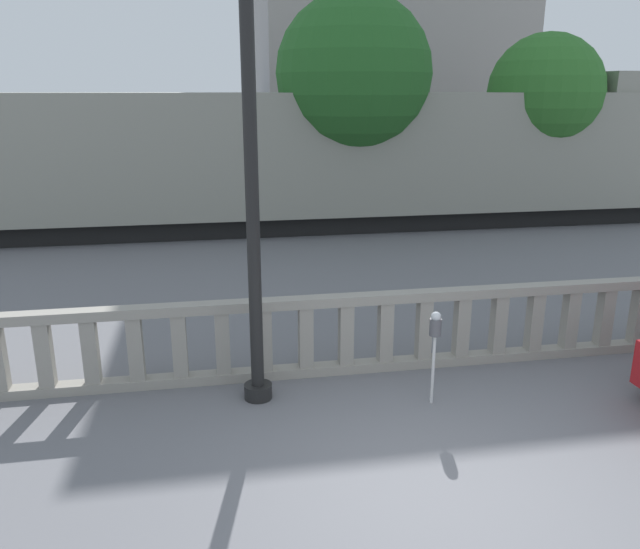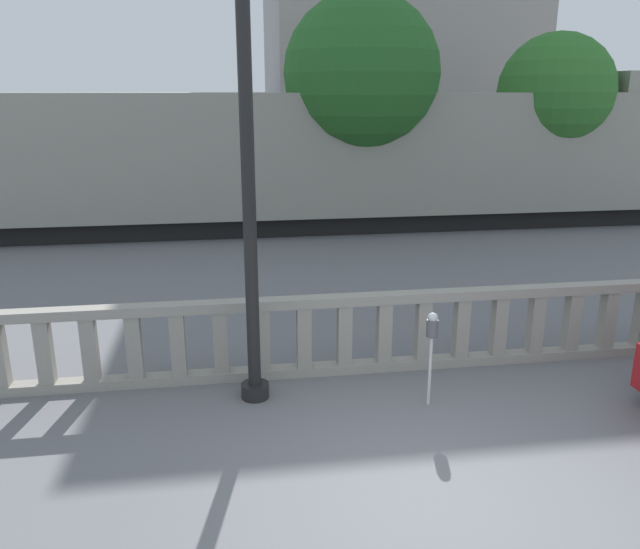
{
  "view_description": "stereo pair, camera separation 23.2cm",
  "coord_description": "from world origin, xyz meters",
  "px_view_note": "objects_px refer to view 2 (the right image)",
  "views": [
    {
      "loc": [
        -2.14,
        -5.19,
        4.01
      ],
      "look_at": [
        -0.5,
        4.06,
        1.22
      ],
      "focal_mm": 35.0,
      "sensor_mm": 36.0,
      "label": 1
    },
    {
      "loc": [
        -1.91,
        -5.22,
        4.01
      ],
      "look_at": [
        -0.5,
        4.06,
        1.22
      ],
      "focal_mm": 35.0,
      "sensor_mm": 36.0,
      "label": 2
    }
  ],
  "objects_px": {
    "train_far": "(223,145)",
    "tree_left": "(362,74)",
    "parking_meter": "(432,333)",
    "tree_right": "(555,93)",
    "lamppost": "(246,109)",
    "train_near": "(268,160)"
  },
  "relations": [
    {
      "from": "train_near",
      "to": "tree_left",
      "type": "bearing_deg",
      "value": -9.57
    },
    {
      "from": "lamppost",
      "to": "tree_right",
      "type": "height_order",
      "value": "lamppost"
    },
    {
      "from": "parking_meter",
      "to": "tree_left",
      "type": "xyz_separation_m",
      "value": [
        1.35,
        10.77,
        3.42
      ]
    },
    {
      "from": "parking_meter",
      "to": "train_near",
      "type": "xyz_separation_m",
      "value": [
        -1.29,
        11.22,
        1.04
      ]
    },
    {
      "from": "lamppost",
      "to": "tree_right",
      "type": "xyz_separation_m",
      "value": [
        9.54,
        10.33,
        0.14
      ]
    },
    {
      "from": "train_near",
      "to": "parking_meter",
      "type": "bearing_deg",
      "value": -83.44
    },
    {
      "from": "tree_right",
      "to": "lamppost",
      "type": "bearing_deg",
      "value": -132.7
    },
    {
      "from": "tree_left",
      "to": "tree_right",
      "type": "distance_m",
      "value": 5.94
    },
    {
      "from": "tree_left",
      "to": "parking_meter",
      "type": "bearing_deg",
      "value": -97.16
    },
    {
      "from": "lamppost",
      "to": "tree_left",
      "type": "distance_m",
      "value": 10.87
    },
    {
      "from": "train_near",
      "to": "tree_right",
      "type": "distance_m",
      "value": 8.77
    },
    {
      "from": "train_near",
      "to": "train_far",
      "type": "distance_m",
      "value": 9.78
    },
    {
      "from": "tree_left",
      "to": "train_near",
      "type": "bearing_deg",
      "value": 170.43
    },
    {
      "from": "lamppost",
      "to": "train_near",
      "type": "xyz_separation_m",
      "value": [
        0.97,
        10.68,
        -1.74
      ]
    },
    {
      "from": "train_far",
      "to": "tree_left",
      "type": "xyz_separation_m",
      "value": [
        3.96,
        -10.13,
        2.72
      ]
    },
    {
      "from": "parking_meter",
      "to": "lamppost",
      "type": "bearing_deg",
      "value": 166.5
    },
    {
      "from": "train_far",
      "to": "tree_right",
      "type": "relative_size",
      "value": 4.33
    },
    {
      "from": "parking_meter",
      "to": "train_far",
      "type": "relative_size",
      "value": 0.05
    },
    {
      "from": "parking_meter",
      "to": "train_far",
      "type": "distance_m",
      "value": 21.08
    },
    {
      "from": "train_far",
      "to": "tree_left",
      "type": "bearing_deg",
      "value": -68.66
    },
    {
      "from": "parking_meter",
      "to": "train_near",
      "type": "height_order",
      "value": "train_near"
    },
    {
      "from": "train_near",
      "to": "train_far",
      "type": "bearing_deg",
      "value": 97.74
    }
  ]
}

